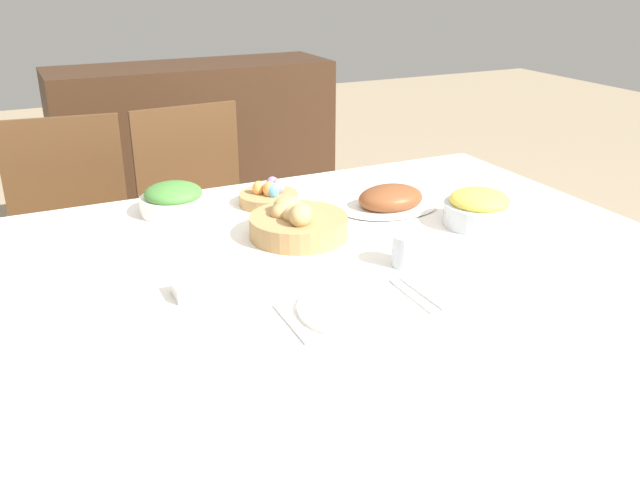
{
  "coord_description": "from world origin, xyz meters",
  "views": [
    {
      "loc": [
        -0.67,
        -1.5,
        1.42
      ],
      "look_at": [
        -0.0,
        -0.08,
        0.76
      ],
      "focal_mm": 38.0,
      "sensor_mm": 36.0,
      "label": 1
    }
  ],
  "objects": [
    {
      "name": "egg_basket",
      "position": [
        0.02,
        0.33,
        0.75
      ],
      "size": [
        0.18,
        0.18,
        0.08
      ],
      "color": "#AD8451",
      "rests_on": "dining_table"
    },
    {
      "name": "knife",
      "position": [
        0.08,
        -0.38,
        0.73
      ],
      "size": [
        0.01,
        0.18,
        0.0
      ],
      "rotation": [
        0.0,
        0.0,
        -0.01
      ],
      "color": "silver",
      "rests_on": "dining_table"
    },
    {
      "name": "bread_basket",
      "position": [
        -0.01,
        0.05,
        0.76
      ],
      "size": [
        0.26,
        0.26,
        0.11
      ],
      "color": "#AD8451",
      "rests_on": "dining_table"
    },
    {
      "name": "sideboard",
      "position": [
        0.2,
        1.81,
        0.47
      ],
      "size": [
        1.37,
        0.44,
        0.94
      ],
      "color": "#3D2616",
      "rests_on": "ground"
    },
    {
      "name": "ham_platter",
      "position": [
        0.34,
        0.14,
        0.75
      ],
      "size": [
        0.31,
        0.22,
        0.08
      ],
      "color": "white",
      "rests_on": "dining_table"
    },
    {
      "name": "pineapple_bowl",
      "position": [
        0.49,
        -0.09,
        0.77
      ],
      "size": [
        0.2,
        0.2,
        0.1
      ],
      "color": "silver",
      "rests_on": "dining_table"
    },
    {
      "name": "spoon",
      "position": [
        0.11,
        -0.38,
        0.73
      ],
      "size": [
        0.01,
        0.18,
        0.0
      ],
      "rotation": [
        0.0,
        0.0,
        0.01
      ],
      "color": "silver",
      "rests_on": "dining_table"
    },
    {
      "name": "dinner_plate",
      "position": [
        -0.06,
        -0.38,
        0.73
      ],
      "size": [
        0.24,
        0.24,
        0.01
      ],
      "color": "white",
      "rests_on": "dining_table"
    },
    {
      "name": "green_salad_bowl",
      "position": [
        -0.26,
        0.38,
        0.76
      ],
      "size": [
        0.2,
        0.2,
        0.09
      ],
      "color": "white",
      "rests_on": "dining_table"
    },
    {
      "name": "dining_table",
      "position": [
        0.0,
        0.0,
        0.36
      ],
      "size": [
        1.83,
        1.11,
        0.72
      ],
      "color": "white",
      "rests_on": "ground"
    },
    {
      "name": "fork",
      "position": [
        -0.21,
        -0.38,
        0.73
      ],
      "size": [
        0.01,
        0.18,
        0.0
      ],
      "rotation": [
        0.0,
        0.0,
        -0.01
      ],
      "color": "silver",
      "rests_on": "dining_table"
    },
    {
      "name": "drinking_cup",
      "position": [
        0.16,
        -0.23,
        0.76
      ],
      "size": [
        0.08,
        0.08,
        0.08
      ],
      "color": "silver",
      "rests_on": "dining_table"
    },
    {
      "name": "chair_far_left",
      "position": [
        -0.51,
        0.91,
        0.49
      ],
      "size": [
        0.47,
        0.47,
        0.9
      ],
      "rotation": [
        0.0,
        0.0,
        -0.12
      ],
      "color": "brown",
      "rests_on": "ground"
    },
    {
      "name": "butter_dish",
      "position": [
        -0.33,
        -0.16,
        0.74
      ],
      "size": [
        0.12,
        0.07,
        0.03
      ],
      "color": "white",
      "rests_on": "dining_table"
    },
    {
      "name": "ground_plane",
      "position": [
        0.0,
        0.0,
        0.0
      ],
      "size": [
        12.0,
        12.0,
        0.0
      ],
      "primitive_type": "plane",
      "color": "tan"
    },
    {
      "name": "chair_far_center",
      "position": [
        -0.03,
        0.91,
        0.49
      ],
      "size": [
        0.45,
        0.45,
        0.9
      ],
      "rotation": [
        0.0,
        0.0,
        0.07
      ],
      "color": "brown",
      "rests_on": "ground"
    }
  ]
}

